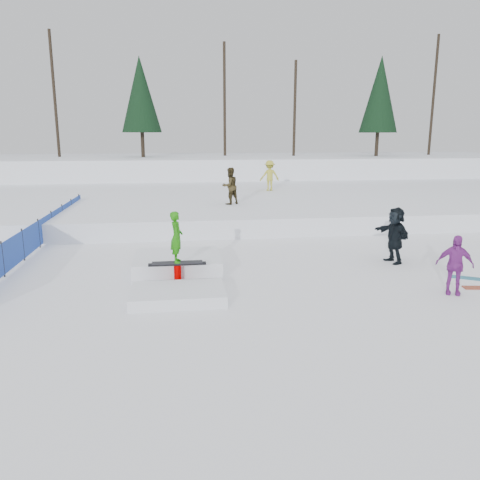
{
  "coord_description": "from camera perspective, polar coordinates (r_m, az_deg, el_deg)",
  "views": [
    {
      "loc": [
        -1.31,
        -11.42,
        4.12
      ],
      "look_at": [
        0.5,
        2.0,
        1.1
      ],
      "focal_mm": 35.0,
      "sensor_mm": 36.0,
      "label": 1
    }
  ],
  "objects": [
    {
      "name": "snow_berm",
      "position": [
        41.54,
        -5.93,
        8.48
      ],
      "size": [
        60.0,
        14.0,
        2.4
      ],
      "primitive_type": "cube",
      "color": "white",
      "rests_on": "ground"
    },
    {
      "name": "spectator_purple",
      "position": [
        13.57,
        24.69,
        -2.76
      ],
      "size": [
        1.02,
        0.74,
        1.6
      ],
      "primitive_type": "imported",
      "rotation": [
        0.0,
        0.0,
        -0.42
      ],
      "color": "#8A2B91",
      "rests_on": "ground"
    },
    {
      "name": "jib_rail_feature",
      "position": [
        13.8,
        -7.62,
        -3.59
      ],
      "size": [
        2.6,
        4.4,
        2.11
      ],
      "color": "white",
      "rests_on": "ground"
    },
    {
      "name": "treeline",
      "position": [
        40.53,
        3.13,
        17.27
      ],
      "size": [
        40.24,
        4.22,
        10.5
      ],
      "color": "black",
      "rests_on": "snow_berm"
    },
    {
      "name": "walker_ygreen",
      "position": [
        29.16,
        3.62,
        7.84
      ],
      "size": [
        1.24,
        0.77,
        1.85
      ],
      "primitive_type": "imported",
      "rotation": [
        0.0,
        0.0,
        3.21
      ],
      "color": "gold",
      "rests_on": "snow_midrise"
    },
    {
      "name": "loose_board_teal",
      "position": [
        15.42,
        26.64,
        -4.24
      ],
      "size": [
        1.34,
        0.96,
        0.03
      ],
      "primitive_type": "cube",
      "rotation": [
        0.0,
        0.0,
        -0.54
      ],
      "color": "#27657C",
      "rests_on": "ground"
    },
    {
      "name": "snow_midrise",
      "position": [
        27.7,
        -4.92,
        4.82
      ],
      "size": [
        50.0,
        18.0,
        0.8
      ],
      "primitive_type": "cube",
      "color": "white",
      "rests_on": "ground"
    },
    {
      "name": "safety_fence",
      "position": [
        19.09,
        -23.31,
        0.76
      ],
      "size": [
        0.05,
        16.0,
        1.1
      ],
      "color": "#2040A0",
      "rests_on": "ground"
    },
    {
      "name": "spectator_dark",
      "position": [
        16.21,
        18.35,
        0.58
      ],
      "size": [
        0.78,
        1.79,
        1.86
      ],
      "primitive_type": "imported",
      "rotation": [
        0.0,
        0.0,
        -1.43
      ],
      "color": "black",
      "rests_on": "ground"
    },
    {
      "name": "ground",
      "position": [
        12.21,
        -1.08,
        -7.15
      ],
      "size": [
        120.0,
        120.0,
        0.0
      ],
      "primitive_type": "plane",
      "color": "white"
    },
    {
      "name": "walker_olive",
      "position": [
        23.17,
        -1.23,
        6.59
      ],
      "size": [
        1.11,
        1.03,
        1.81
      ],
      "primitive_type": "imported",
      "rotation": [
        0.0,
        0.0,
        3.67
      ],
      "color": "#312813",
      "rests_on": "snow_midrise"
    }
  ]
}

